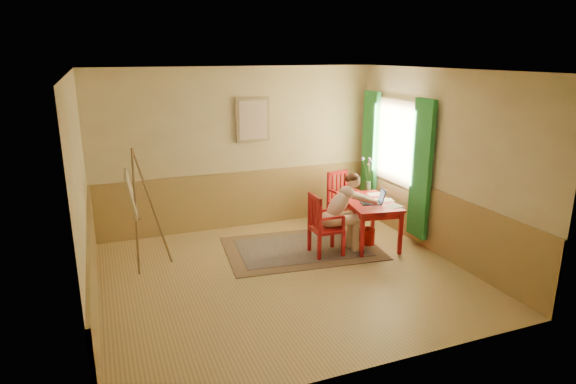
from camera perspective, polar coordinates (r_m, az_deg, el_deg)
name	(u,v)px	position (r m, az deg, el deg)	size (l,w,h in m)	color
room	(286,179)	(6.48, -0.28, 1.52)	(5.04, 4.54, 2.84)	tan
wainscot	(267,224)	(7.46, -2.49, -3.78)	(5.00, 4.50, 1.00)	tan
window	(395,154)	(8.54, 12.31, 4.31)	(0.12, 2.01, 2.20)	white
wall_portrait	(253,120)	(8.51, -4.12, 8.37)	(0.60, 0.05, 0.76)	tan
rug	(302,248)	(7.86, 1.63, -6.55)	(2.55, 1.84, 0.02)	#8C7251
table	(369,206)	(7.99, 9.39, -1.65)	(0.90, 1.30, 0.72)	red
chair_left	(323,225)	(7.48, 4.16, -3.86)	(0.45, 0.43, 0.97)	red
chair_back	(342,199)	(8.84, 6.30, -0.80)	(0.50, 0.51, 0.97)	red
figure	(343,209)	(7.56, 6.42, -2.02)	(0.93, 0.40, 1.26)	beige
laptop	(374,200)	(7.84, 10.04, -0.97)	(0.42, 0.31, 0.23)	#1E2338
papers	(375,198)	(8.11, 10.15, -0.74)	(0.70, 1.15, 0.00)	white
vase	(368,175)	(8.53, 9.31, 1.97)	(0.20, 0.29, 0.58)	#3F724C
wastebasket	(367,236)	(8.09, 9.18, -5.13)	(0.25, 0.25, 0.27)	#AE0B0A
easel	(134,198)	(7.23, -17.54, -0.66)	(0.60, 0.78, 1.76)	brown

